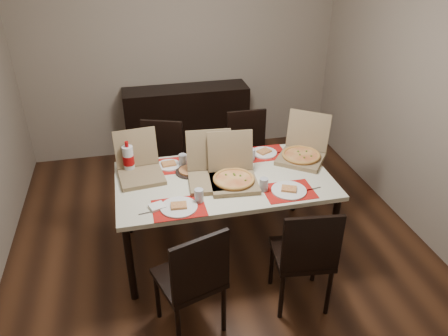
{
  "coord_description": "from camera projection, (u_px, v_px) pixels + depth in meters",
  "views": [
    {
      "loc": [
        -0.68,
        -3.21,
        2.64
      ],
      "look_at": [
        0.03,
        -0.13,
        0.85
      ],
      "focal_mm": 35.0,
      "sensor_mm": 36.0,
      "label": 1
    }
  ],
  "objects": [
    {
      "name": "pizza_box_right",
      "position": [
        302.0,
        153.0,
        3.96
      ],
      "size": [
        0.57,
        0.57,
        0.39
      ],
      "color": "olive",
      "rests_on": "dining_table"
    },
    {
      "name": "napkin_loose",
      "position": [
        226.0,
        180.0,
        3.65
      ],
      "size": [
        0.14,
        0.15,
        0.02
      ],
      "primitive_type": "cube",
      "rotation": [
        0.0,
        0.0,
        1.22
      ],
      "color": "white",
      "rests_on": "dining_table"
    },
    {
      "name": "pizza_box_center",
      "position": [
        233.0,
        176.0,
        3.6
      ],
      "size": [
        0.42,
        0.45,
        0.38
      ],
      "color": "olive",
      "rests_on": "dining_table"
    },
    {
      "name": "faina_plate",
      "position": [
        190.0,
        171.0,
        3.76
      ],
      "size": [
        0.25,
        0.25,
        0.03
      ],
      "color": "black",
      "rests_on": "dining_table"
    },
    {
      "name": "setting_far_right",
      "position": [
        261.0,
        153.0,
        4.03
      ],
      "size": [
        0.46,
        0.3,
        0.11
      ],
      "color": "#BA0F0C",
      "rests_on": "dining_table"
    },
    {
      "name": "dining_table",
      "position": [
        224.0,
        185.0,
        3.72
      ],
      "size": [
        1.8,
        1.0,
        0.75
      ],
      "color": "beige",
      "rests_on": "ground"
    },
    {
      "name": "chair_far_right",
      "position": [
        249.0,
        152.0,
        4.63
      ],
      "size": [
        0.42,
        0.42,
        0.93
      ],
      "color": "black",
      "rests_on": "ground"
    },
    {
      "name": "sideboard",
      "position": [
        187.0,
        123.0,
        5.44
      ],
      "size": [
        1.5,
        0.4,
        0.9
      ],
      "primitive_type": "cube",
      "color": "black",
      "rests_on": "ground"
    },
    {
      "name": "setting_far_left",
      "position": [
        170.0,
        164.0,
        3.86
      ],
      "size": [
        0.51,
        0.3,
        0.11
      ],
      "color": "#BA0F0C",
      "rests_on": "dining_table"
    },
    {
      "name": "pizza_box_left",
      "position": [
        140.0,
        170.0,
        3.69
      ],
      "size": [
        0.4,
        0.44,
        0.36
      ],
      "color": "olive",
      "rests_on": "dining_table"
    },
    {
      "name": "pizza_box_extra",
      "position": [
        211.0,
        174.0,
        3.62
      ],
      "size": [
        0.41,
        0.45,
        0.38
      ],
      "color": "olive",
      "rests_on": "dining_table"
    },
    {
      "name": "soda_bottle",
      "position": [
        128.0,
        159.0,
        3.72
      ],
      "size": [
        0.1,
        0.1,
        0.29
      ],
      "color": "silver",
      "rests_on": "dining_table"
    },
    {
      "name": "setting_near_right",
      "position": [
        283.0,
        189.0,
        3.5
      ],
      "size": [
        0.5,
        0.3,
        0.11
      ],
      "color": "#BA0F0C",
      "rests_on": "dining_table"
    },
    {
      "name": "dip_bowl",
      "position": [
        237.0,
        163.0,
        3.89
      ],
      "size": [
        0.16,
        0.16,
        0.03
      ],
      "primitive_type": "imported",
      "rotation": [
        0.0,
        0.0,
        -0.31
      ],
      "color": "white",
      "rests_on": "dining_table"
    },
    {
      "name": "setting_near_left",
      "position": [
        181.0,
        205.0,
        3.31
      ],
      "size": [
        0.5,
        0.3,
        0.11
      ],
      "color": "#BA0F0C",
      "rests_on": "dining_table"
    },
    {
      "name": "chair_far_left",
      "position": [
        161.0,
        164.0,
        4.4
      ],
      "size": [
        0.54,
        0.54,
        0.93
      ],
      "color": "black",
      "rests_on": "ground"
    },
    {
      "name": "ground",
      "position": [
        218.0,
        240.0,
        4.16
      ],
      "size": [
        3.8,
        4.0,
        0.02
      ],
      "primitive_type": "cube",
      "color": "#412414",
      "rests_on": "ground"
    },
    {
      "name": "chair_near_right",
      "position": [
        305.0,
        254.0,
        3.2
      ],
      "size": [
        0.47,
        0.47,
        0.93
      ],
      "color": "black",
      "rests_on": "ground"
    },
    {
      "name": "room_walls",
      "position": [
        205.0,
        45.0,
        3.66
      ],
      "size": [
        3.84,
        4.02,
        2.62
      ],
      "color": "gray",
      "rests_on": "ground"
    },
    {
      "name": "chair_near_left",
      "position": [
        193.0,
        278.0,
        2.99
      ],
      "size": [
        0.53,
        0.53,
        0.93
      ],
      "color": "black",
      "rests_on": "ground"
    }
  ]
}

